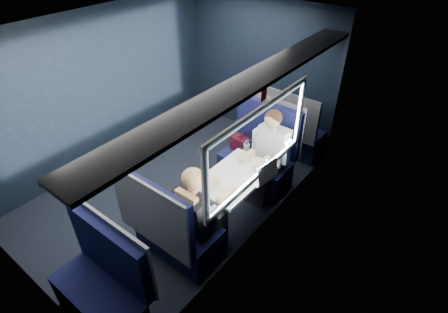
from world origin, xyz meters
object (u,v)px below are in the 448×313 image
Objects in this scene: cup at (267,167)px; woman at (198,211)px; table at (233,180)px; seat_row_front at (290,131)px; seat_bay_far at (173,230)px; man at (268,152)px; seat_bay_near at (258,157)px; seat_row_back at (104,288)px; laptop at (263,174)px; bottle_small at (266,168)px.

woman is at bearing -101.51° from cup.
cup reaches higher than table.
seat_row_front reaches higher than table.
seat_bay_far is (-0.18, -0.87, -0.25)m from table.
man reaches higher than cup.
seat_row_front reaches higher than cup.
cup is (0.47, -0.55, 0.37)m from seat_bay_near.
seat_bay_far is (0.01, -1.75, -0.01)m from seat_bay_near.
seat_row_front is at bearing 90.00° from seat_row_back.
seat_row_front is 1.77m from laptop.
laptop is 1.83× the size of bottle_small.
cup is at bearing -49.54° from seat_bay_near.
seat_bay_far is at bearing 90.00° from seat_row_back.
cup is (0.21, 1.03, 0.06)m from woman.
seat_bay_far reaches higher than seat_row_back.
seat_bay_far is 1.09× the size of seat_row_back.
seat_bay_near is (-0.19, 0.87, -0.24)m from table.
man and woman have the same top height.
cup is at bearing 78.49° from woman.
bottle_small is at bearing 67.09° from seat_bay_far.
seat_row_front is 1.66m from bottle_small.
seat_row_back is at bearing -90.00° from seat_bay_far.
woman is (0.00, -1.41, 0.01)m from man.
seat_row_back reaches higher than laptop.
table is at bearing 95.45° from woman.
seat_bay_far is at bearing -99.03° from man.
seat_bay_far is at bearing -116.37° from laptop.
laptop is 0.12m from bottle_small.
seat_bay_far reaches higher than seat_row_front.
seat_row_back reaches higher than bottle_small.
bottle_small is (0.23, 0.97, 0.10)m from woman.
table is at bearing 78.22° from seat_bay_far.
seat_row_back is 3.15× the size of laptop.
seat_row_back is 11.66× the size of cup.
seat_bay_far is at bearing -146.18° from woman.
man is (0.25, -1.10, 0.31)m from seat_row_front.
seat_row_front is 5.78× the size of bottle_small.
table is 0.79× the size of seat_bay_far.
seat_row_front is at bearing 102.83° from man.
seat_row_front is at bearing 89.44° from seat_bay_near.
seat_row_front reaches higher than bottle_small.
woman reaches higher than bottle_small.
seat_bay_near reaches higher than table.
laptop is at bearing -54.60° from seat_bay_near.
seat_bay_near is 0.92m from seat_row_front.
seat_bay_near is at bearing 146.15° from man.
seat_bay_near is at bearing -90.56° from seat_row_front.
woman is (0.26, -1.58, 0.31)m from seat_bay_near.
man is at bearing 84.48° from table.
seat_row_back is 2.20m from cup.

